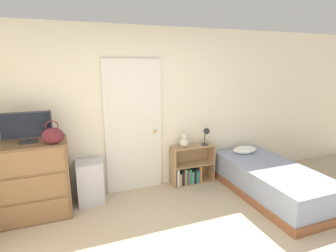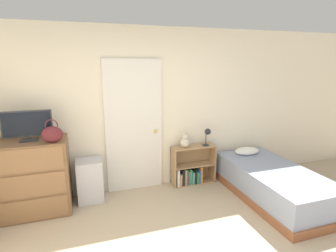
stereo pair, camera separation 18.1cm
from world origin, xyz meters
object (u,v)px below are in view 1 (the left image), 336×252
dresser (34,180)px  teddy_bear (184,141)px  bed (271,180)px  storage_bin (90,182)px  bookshelf (190,169)px  desk_lamp (206,133)px  tv (26,127)px  handbag (53,136)px

dresser → teddy_bear: size_ratio=4.30×
bed → storage_bin: bearing=163.6°
bookshelf → bed: 1.29m
bookshelf → desk_lamp: (0.27, -0.04, 0.63)m
teddy_bear → desk_lamp: 0.40m
tv → teddy_bear: size_ratio=2.54×
dresser → desk_lamp: 2.64m
handbag → storage_bin: 0.96m
dresser → desk_lamp: dresser is taller
storage_bin → desk_lamp: (1.91, 0.01, 0.56)m
storage_bin → teddy_bear: 1.59m
handbag → bookshelf: handbag is taller
tv → bed: size_ratio=0.31×
tv → handbag: tv is taller
tv → bookshelf: size_ratio=0.82×
storage_bin → bed: 2.75m
handbag → bookshelf: (2.06, 0.33, -0.89)m
desk_lamp → bed: bearing=-47.6°
bed → dresser: bearing=168.6°
desk_lamp → storage_bin: bearing=-179.6°
storage_bin → dresser: bearing=-171.5°
storage_bin → bed: storage_bin is taller
desk_lamp → bed: size_ratio=0.15×
storage_bin → bookshelf: bookshelf is taller
handbag → bed: bearing=-9.2°
teddy_bear → bookshelf: bearing=0.9°
storage_bin → desk_lamp: size_ratio=2.12×
bed → tv: bearing=168.6°
tv → handbag: bearing=-30.7°
tv → bed: bearing=-11.4°
handbag → dresser: bearing=148.5°
handbag → teddy_bear: bearing=9.7°
bookshelf → teddy_bear: teddy_bear is taller
teddy_bear → desk_lamp: desk_lamp is taller
bookshelf → storage_bin: bearing=-178.2°
handbag → storage_bin: size_ratio=0.48×
teddy_bear → bed: teddy_bear is taller
dresser → teddy_bear: 2.25m
tv → desk_lamp: size_ratio=2.05×
desk_lamp → handbag: bearing=-172.8°
storage_bin → desk_lamp: 1.99m
dresser → bookshelf: 2.37m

